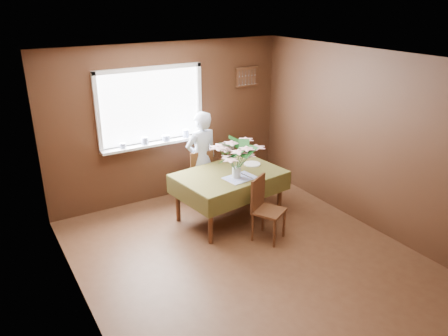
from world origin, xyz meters
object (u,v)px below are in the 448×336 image
dining_table (229,179)px  chair_far (200,173)px  seated_woman (202,158)px  flower_bouquet (237,154)px  chair_near (264,206)px

dining_table → chair_far: chair_far is taller
seated_woman → flower_bouquet: 0.95m
dining_table → flower_bouquet: 0.48m
chair_near → dining_table: bearing=70.0°
dining_table → seated_woman: (-0.09, 0.69, 0.11)m
chair_near → seated_woman: seated_woman is taller
seated_woman → flower_bouquet: size_ratio=2.41×
dining_table → chair_far: bearing=90.6°
flower_bouquet → chair_far: bearing=95.8°
chair_far → flower_bouquet: 1.12m
dining_table → chair_far: (-0.10, 0.74, -0.16)m
chair_far → seated_woman: size_ratio=0.58×
flower_bouquet → seated_woman: bearing=95.2°
chair_near → flower_bouquet: size_ratio=1.41×
chair_far → chair_near: (0.21, -1.46, 0.00)m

